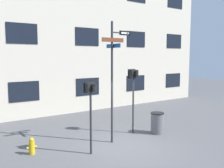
# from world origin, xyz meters

# --- Properties ---
(ground_plane) EXTENTS (60.00, 60.00, 0.00)m
(ground_plane) POSITION_xyz_m (0.00, 0.00, 0.00)
(ground_plane) COLOR #515154
(building_facade) EXTENTS (24.00, 0.63, 12.70)m
(building_facade) POSITION_xyz_m (0.00, 6.89, 6.35)
(building_facade) COLOR beige
(building_facade) RESTS_ON ground_plane
(street_sign_pole) EXTENTS (1.42, 0.95, 4.88)m
(street_sign_pole) POSITION_xyz_m (-0.03, 0.73, 2.86)
(street_sign_pole) COLOR #2D2D33
(street_sign_pole) RESTS_ON ground_plane
(pedestrian_signal_left) EXTENTS (0.41, 0.40, 2.61)m
(pedestrian_signal_left) POSITION_xyz_m (-1.42, 0.14, 2.05)
(pedestrian_signal_left) COLOR #2D2D33
(pedestrian_signal_left) RESTS_ON ground_plane
(pedestrian_signal_right) EXTENTS (0.42, 0.40, 2.94)m
(pedestrian_signal_right) POSITION_xyz_m (1.40, 1.22, 2.32)
(pedestrian_signal_right) COLOR #2D2D33
(pedestrian_signal_right) RESTS_ON ground_plane
(fire_hydrant) EXTENTS (0.36, 0.20, 0.61)m
(fire_hydrant) POSITION_xyz_m (-3.21, 1.31, 0.30)
(fire_hydrant) COLOR gold
(fire_hydrant) RESTS_ON ground_plane
(trash_bin) EXTENTS (0.62, 0.62, 0.97)m
(trash_bin) POSITION_xyz_m (2.29, 0.56, 0.49)
(trash_bin) COLOR #59595B
(trash_bin) RESTS_ON ground_plane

